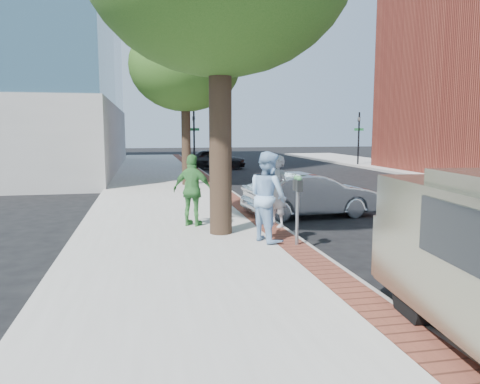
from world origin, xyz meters
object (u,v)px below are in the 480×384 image
object	(u,v)px
person_gray	(277,191)
person_green	(193,190)
person_officer	(268,196)
sedan_silver	(311,195)
bg_car	(216,159)
parking_meter	(298,196)

from	to	relation	value
person_gray	person_green	bearing A→B (deg)	-130.44
person_gray	person_officer	distance (m)	1.55
person_gray	sedan_silver	bearing A→B (deg)	114.06
sedan_silver	bg_car	bearing A→B (deg)	-4.59
person_officer	parking_meter	bearing A→B (deg)	-157.14
parking_meter	person_officer	world-z (taller)	person_officer
person_green	bg_car	size ratio (longest dim) A/B	0.46
person_gray	person_officer	size ratio (longest dim) A/B	0.91
person_gray	bg_car	xyz separation A→B (m)	(1.39, 19.38, -0.37)
person_green	sedan_silver	xyz separation A→B (m)	(3.62, 1.33, -0.40)
person_officer	bg_car	xyz separation A→B (m)	(2.00, 20.80, -0.46)
parking_meter	person_gray	size ratio (longest dim) A/B	0.83
person_green	sedan_silver	world-z (taller)	person_green
parking_meter	person_officer	size ratio (longest dim) A/B	0.75
person_gray	sedan_silver	xyz separation A→B (m)	(1.57, 1.87, -0.39)
person_green	bg_car	world-z (taller)	person_green
parking_meter	bg_car	xyz separation A→B (m)	(1.51, 21.33, -0.53)
parking_meter	person_officer	distance (m)	0.73
person_green	bg_car	bearing A→B (deg)	-70.42
person_gray	person_officer	world-z (taller)	person_officer
person_officer	person_gray	bearing A→B (deg)	-43.38
person_gray	bg_car	distance (m)	19.44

